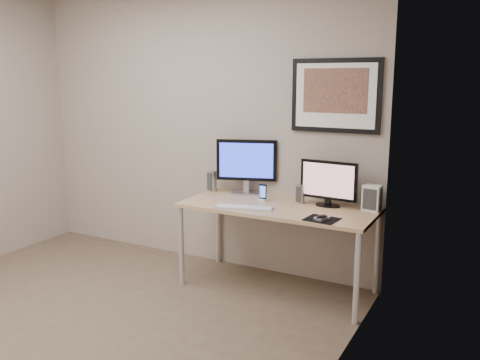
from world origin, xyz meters
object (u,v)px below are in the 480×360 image
Objects in this scene: fan_unit at (372,198)px; monitor_large at (246,164)px; framed_art at (336,96)px; keyboard at (244,208)px; speaker_left at (213,181)px; monitor_tv at (328,182)px; phone_dock at (263,192)px; speaker_right at (301,194)px; desk at (278,213)px.

monitor_large is at bearing -176.67° from fan_unit.
framed_art is at bearing 165.36° from fan_unit.
keyboard is at bearing -134.96° from framed_art.
fan_unit is at bearing 12.72° from speaker_left.
monitor_tv is 0.57m from phone_dock.
fan_unit is at bearing 8.86° from keyboard.
speaker_left is 0.89m from speaker_right.
monitor_tv reaches higher than keyboard.
desk is 9.93× the size of speaker_right.
fan_unit is (0.90, 0.10, 0.03)m from phone_dock.
monitor_tv reaches higher than fan_unit.
monitor_tv is at bearing -169.01° from fan_unit.
monitor_tv is 3.32× the size of phone_dock.
monitor_large is 0.37m from speaker_left.
speaker_right reaches higher than keyboard.
fan_unit is at bearing 8.41° from monitor_tv.
framed_art is at bearing 101.27° from monitor_tv.
keyboard reaches higher than desk.
desk is 0.31m from keyboard.
desk is 0.49m from monitor_tv.
fan_unit is at bearing 14.59° from desk.
speaker_right is 0.34× the size of keyboard.
monitor_large is at bearing 149.38° from desk.
speaker_right is at bearing 49.57° from desk.
framed_art is 1.01m from phone_dock.
speaker_left is at bearing 169.81° from phone_dock.
monitor_tv is at bearing 18.59° from keyboard.
speaker_left is (-0.75, 0.20, 0.16)m from desk.
monitor_tv is at bearing 23.32° from desk.
monitor_tv reaches higher than speaker_left.
monitor_tv is 0.36m from fan_unit.
phone_dock is at bearing -168.67° from monitor_tv.
keyboard is at bearing -142.50° from monitor_tv.
framed_art is at bearing 30.04° from keyboard.
monitor_tv is at bearing 11.14° from speaker_left.
desk is 0.79m from speaker_left.
speaker_left reaches higher than speaker_right.
framed_art is at bearing 43.46° from desk.
speaker_left reaches higher than keyboard.
keyboard is (0.22, -0.47, -0.27)m from monitor_large.
desk is 8.27× the size of speaker_left.
framed_art is 1.56× the size of monitor_tv.
phone_dock is at bearing 154.04° from desk.
fan_unit is (1.15, -0.06, -0.17)m from monitor_large.
keyboard is (-0.02, -0.31, -0.06)m from phone_dock.
speaker_left reaches higher than phone_dock.
phone_dock is (-0.18, 0.09, 0.14)m from desk.
speaker_left is (-1.12, 0.04, -0.11)m from monitor_tv.
speaker_right is at bearing 10.52° from speaker_left.
monitor_tv is 2.99× the size of speaker_right.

